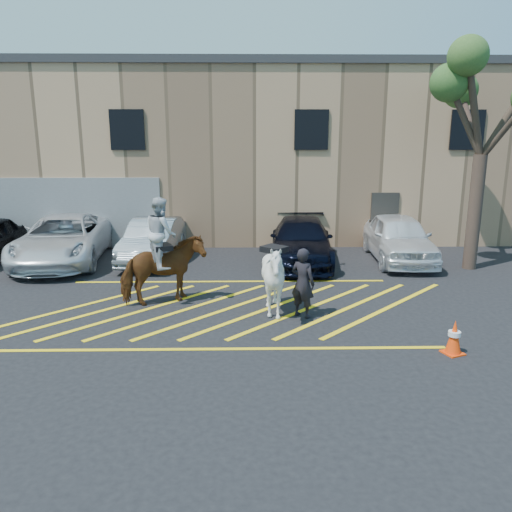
{
  "coord_description": "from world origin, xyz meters",
  "views": [
    {
      "loc": [
        0.52,
        -12.6,
        4.42
      ],
      "look_at": [
        0.76,
        0.2,
        1.3
      ],
      "focal_mm": 35.0,
      "sensor_mm": 36.0,
      "label": 1
    }
  ],
  "objects_px": {
    "traffic_cone": "(454,337)",
    "car_white_pickup": "(63,239)",
    "saddled_white": "(274,278)",
    "tree": "(487,93)",
    "car_silver_sedan": "(154,240)",
    "car_white_suv": "(399,238)",
    "mounted_bay": "(162,262)",
    "handler": "(303,283)",
    "car_blue_suv": "(301,241)"
  },
  "relations": [
    {
      "from": "car_white_pickup",
      "to": "tree",
      "type": "distance_m",
      "value": 14.92
    },
    {
      "from": "car_white_pickup",
      "to": "car_white_suv",
      "type": "bearing_deg",
      "value": -5.92
    },
    {
      "from": "mounted_bay",
      "to": "saddled_white",
      "type": "distance_m",
      "value": 3.06
    },
    {
      "from": "car_blue_suv",
      "to": "tree",
      "type": "bearing_deg",
      "value": -4.59
    },
    {
      "from": "handler",
      "to": "saddled_white",
      "type": "distance_m",
      "value": 0.72
    },
    {
      "from": "car_silver_sedan",
      "to": "car_white_pickup",
      "type": "bearing_deg",
      "value": -173.3
    },
    {
      "from": "car_silver_sedan",
      "to": "car_blue_suv",
      "type": "bearing_deg",
      "value": 0.26
    },
    {
      "from": "saddled_white",
      "to": "traffic_cone",
      "type": "bearing_deg",
      "value": -33.13
    },
    {
      "from": "car_white_pickup",
      "to": "handler",
      "type": "bearing_deg",
      "value": -41.69
    },
    {
      "from": "car_silver_sedan",
      "to": "saddled_white",
      "type": "distance_m",
      "value": 6.98
    },
    {
      "from": "car_white_suv",
      "to": "mounted_bay",
      "type": "relative_size",
      "value": 1.69
    },
    {
      "from": "car_white_pickup",
      "to": "saddled_white",
      "type": "height_order",
      "value": "saddled_white"
    },
    {
      "from": "car_white_suv",
      "to": "tree",
      "type": "xyz_separation_m",
      "value": [
        2.1,
        -1.16,
        4.87
      ]
    },
    {
      "from": "car_white_pickup",
      "to": "tree",
      "type": "height_order",
      "value": "tree"
    },
    {
      "from": "tree",
      "to": "mounted_bay",
      "type": "bearing_deg",
      "value": -160.57
    },
    {
      "from": "car_silver_sedan",
      "to": "traffic_cone",
      "type": "xyz_separation_m",
      "value": [
        7.61,
        -8.06,
        -0.38
      ]
    },
    {
      "from": "car_white_pickup",
      "to": "car_white_suv",
      "type": "xyz_separation_m",
      "value": [
        11.95,
        0.0,
        0.01
      ]
    },
    {
      "from": "car_silver_sedan",
      "to": "handler",
      "type": "distance_m",
      "value": 7.5
    },
    {
      "from": "car_white_suv",
      "to": "saddled_white",
      "type": "height_order",
      "value": "saddled_white"
    },
    {
      "from": "handler",
      "to": "tree",
      "type": "relative_size",
      "value": 0.24
    },
    {
      "from": "car_white_pickup",
      "to": "car_silver_sedan",
      "type": "distance_m",
      "value": 3.16
    },
    {
      "from": "car_white_suv",
      "to": "traffic_cone",
      "type": "height_order",
      "value": "car_white_suv"
    },
    {
      "from": "car_white_pickup",
      "to": "handler",
      "type": "distance_m",
      "value": 9.71
    },
    {
      "from": "car_white_pickup",
      "to": "car_white_suv",
      "type": "height_order",
      "value": "car_white_suv"
    },
    {
      "from": "car_blue_suv",
      "to": "mounted_bay",
      "type": "bearing_deg",
      "value": -127.83
    },
    {
      "from": "handler",
      "to": "mounted_bay",
      "type": "bearing_deg",
      "value": 20.06
    },
    {
      "from": "traffic_cone",
      "to": "mounted_bay",
      "type": "bearing_deg",
      "value": 153.1
    },
    {
      "from": "car_white_pickup",
      "to": "saddled_white",
      "type": "relative_size",
      "value": 2.54
    },
    {
      "from": "car_blue_suv",
      "to": "car_silver_sedan",
      "type": "bearing_deg",
      "value": -178.26
    },
    {
      "from": "traffic_cone",
      "to": "car_white_pickup",
      "type": "bearing_deg",
      "value": 143.74
    },
    {
      "from": "car_white_pickup",
      "to": "tree",
      "type": "xyz_separation_m",
      "value": [
        14.05,
        -1.15,
        4.87
      ]
    },
    {
      "from": "car_silver_sedan",
      "to": "car_blue_suv",
      "type": "xyz_separation_m",
      "value": [
        5.27,
        -0.33,
        0.02
      ]
    },
    {
      "from": "car_silver_sedan",
      "to": "mounted_bay",
      "type": "relative_size",
      "value": 1.58
    },
    {
      "from": "saddled_white",
      "to": "tree",
      "type": "distance_m",
      "value": 9.44
    },
    {
      "from": "handler",
      "to": "saddled_white",
      "type": "relative_size",
      "value": 0.75
    },
    {
      "from": "mounted_bay",
      "to": "car_blue_suv",
      "type": "bearing_deg",
      "value": 46.86
    },
    {
      "from": "handler",
      "to": "traffic_cone",
      "type": "bearing_deg",
      "value": 178.98
    },
    {
      "from": "car_silver_sedan",
      "to": "car_white_suv",
      "type": "height_order",
      "value": "car_white_suv"
    },
    {
      "from": "car_white_suv",
      "to": "saddled_white",
      "type": "bearing_deg",
      "value": -127.93
    },
    {
      "from": "car_white_suv",
      "to": "mounted_bay",
      "type": "bearing_deg",
      "value": -146.28
    },
    {
      "from": "handler",
      "to": "traffic_cone",
      "type": "relative_size",
      "value": 2.4
    },
    {
      "from": "car_silver_sedan",
      "to": "mounted_bay",
      "type": "bearing_deg",
      "value": -73.0
    },
    {
      "from": "handler",
      "to": "car_blue_suv",
      "type": "bearing_deg",
      "value": -59.09
    },
    {
      "from": "mounted_bay",
      "to": "traffic_cone",
      "type": "relative_size",
      "value": 3.93
    },
    {
      "from": "car_silver_sedan",
      "to": "tree",
      "type": "distance_m",
      "value": 12.04
    },
    {
      "from": "car_white_suv",
      "to": "tree",
      "type": "height_order",
      "value": "tree"
    },
    {
      "from": "handler",
      "to": "car_white_pickup",
      "type": "bearing_deg",
      "value": 0.82
    },
    {
      "from": "car_silver_sedan",
      "to": "tree",
      "type": "height_order",
      "value": "tree"
    },
    {
      "from": "car_blue_suv",
      "to": "mounted_bay",
      "type": "relative_size",
      "value": 1.83
    },
    {
      "from": "car_silver_sedan",
      "to": "car_white_suv",
      "type": "relative_size",
      "value": 0.94
    }
  ]
}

